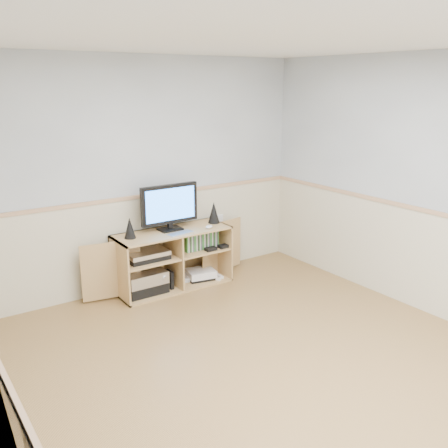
# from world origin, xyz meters

# --- Properties ---
(room) EXTENTS (4.04, 4.54, 2.54)m
(room) POSITION_xyz_m (-0.06, 0.12, 1.22)
(room) COLOR #A48249
(room) RESTS_ON ground
(media_cabinet) EXTENTS (2.01, 0.48, 0.65)m
(media_cabinet) POSITION_xyz_m (0.23, 2.03, 0.33)
(media_cabinet) COLOR tan
(media_cabinet) RESTS_ON floor
(monitor) EXTENTS (0.67, 0.18, 0.51)m
(monitor) POSITION_xyz_m (0.23, 2.03, 0.93)
(monitor) COLOR black
(monitor) RESTS_ON media_cabinet
(speaker_left) EXTENTS (0.12, 0.12, 0.22)m
(speaker_left) POSITION_xyz_m (-0.26, 2.00, 0.76)
(speaker_left) COLOR black
(speaker_left) RESTS_ON media_cabinet
(speaker_right) EXTENTS (0.13, 0.13, 0.25)m
(speaker_right) POSITION_xyz_m (0.78, 2.00, 0.77)
(speaker_right) COLOR black
(speaker_right) RESTS_ON media_cabinet
(keyboard) EXTENTS (0.30, 0.16, 0.01)m
(keyboard) POSITION_xyz_m (0.25, 1.84, 0.66)
(keyboard) COLOR silver
(keyboard) RESTS_ON media_cabinet
(mouse) EXTENTS (0.11, 0.10, 0.04)m
(mouse) POSITION_xyz_m (0.61, 1.84, 0.67)
(mouse) COLOR white
(mouse) RESTS_ON media_cabinet
(av_components) EXTENTS (0.52, 0.33, 0.47)m
(av_components) POSITION_xyz_m (-0.12, 1.98, 0.22)
(av_components) COLOR black
(av_components) RESTS_ON media_cabinet
(game_consoles) EXTENTS (0.46, 0.31, 0.11)m
(game_consoles) POSITION_xyz_m (0.56, 1.97, 0.07)
(game_consoles) COLOR white
(game_consoles) RESTS_ON media_cabinet
(game_cases) EXTENTS (0.42, 0.14, 0.19)m
(game_cases) POSITION_xyz_m (0.57, 1.96, 0.48)
(game_cases) COLOR #3F8C3F
(game_cases) RESTS_ON media_cabinet
(wall_outlet) EXTENTS (0.12, 0.03, 0.12)m
(wall_outlet) POSITION_xyz_m (1.00, 2.23, 0.60)
(wall_outlet) COLOR white
(wall_outlet) RESTS_ON wall_back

